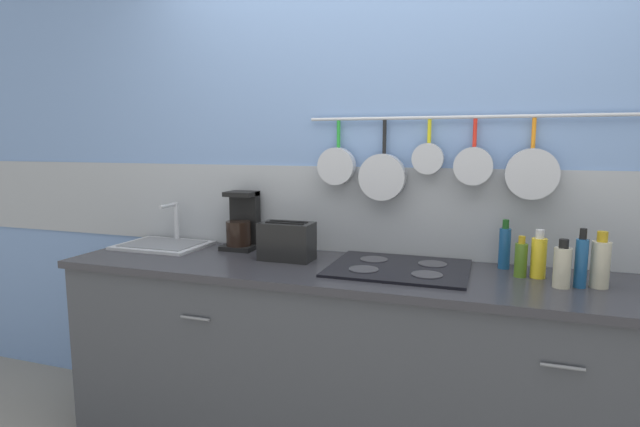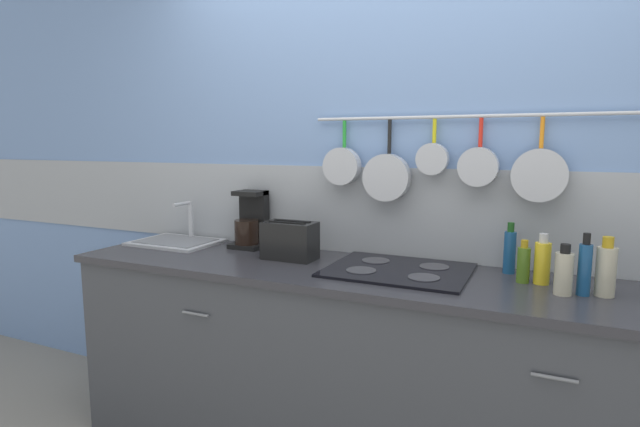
% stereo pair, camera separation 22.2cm
% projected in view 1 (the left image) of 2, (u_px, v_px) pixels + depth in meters
% --- Properties ---
extents(wall_back, '(7.20, 0.15, 2.60)m').
position_uv_depth(wall_back, '(393.00, 186.00, 2.46)').
color(wall_back, '#7293C6').
rests_on(wall_back, ground_plane).
extents(cabinet_base, '(2.88, 0.61, 0.90)m').
position_uv_depth(cabinet_base, '(373.00, 375.00, 2.25)').
color(cabinet_base, '#3F4247').
rests_on(cabinet_base, ground_plane).
extents(countertop, '(2.92, 0.63, 0.03)m').
position_uv_depth(countertop, '(375.00, 274.00, 2.18)').
color(countertop, '#2D2D33').
rests_on(countertop, cabinet_base).
extents(sink_basin, '(0.45, 0.34, 0.22)m').
position_uv_depth(sink_basin, '(164.00, 243.00, 2.69)').
color(sink_basin, '#B7BABF').
rests_on(sink_basin, countertop).
extents(coffee_maker, '(0.17, 0.17, 0.30)m').
position_uv_depth(coffee_maker, '(242.00, 225.00, 2.62)').
color(coffee_maker, black).
rests_on(coffee_maker, countertop).
extents(toaster, '(0.27, 0.15, 0.18)m').
position_uv_depth(toaster, '(287.00, 241.00, 2.37)').
color(toaster, black).
rests_on(toaster, countertop).
extents(cooktop, '(0.60, 0.49, 0.01)m').
position_uv_depth(cooktop, '(399.00, 268.00, 2.20)').
color(cooktop, black).
rests_on(cooktop, countertop).
extents(bottle_hot_sauce, '(0.05, 0.05, 0.22)m').
position_uv_depth(bottle_hot_sauce, '(505.00, 247.00, 2.21)').
color(bottle_hot_sauce, navy).
rests_on(bottle_hot_sauce, countertop).
extents(bottle_dish_soap, '(0.05, 0.05, 0.17)m').
position_uv_depth(bottle_dish_soap, '(521.00, 259.00, 2.07)').
color(bottle_dish_soap, '#4C721E').
rests_on(bottle_dish_soap, countertop).
extents(bottle_vinegar, '(0.06, 0.06, 0.20)m').
position_uv_depth(bottle_vinegar, '(539.00, 257.00, 2.05)').
color(bottle_vinegar, yellow).
rests_on(bottle_vinegar, countertop).
extents(bottle_olive_oil, '(0.06, 0.06, 0.19)m').
position_uv_depth(bottle_olive_oil, '(562.00, 266.00, 1.92)').
color(bottle_olive_oil, '#BFB799').
rests_on(bottle_olive_oil, countertop).
extents(bottle_cooking_wine, '(0.05, 0.05, 0.23)m').
position_uv_depth(bottle_cooking_wine, '(581.00, 262.00, 1.91)').
color(bottle_cooking_wine, navy).
rests_on(bottle_cooking_wine, countertop).
extents(bottle_sesame_oil, '(0.07, 0.07, 0.22)m').
position_uv_depth(bottle_sesame_oil, '(600.00, 263.00, 1.91)').
color(bottle_sesame_oil, '#BFB799').
rests_on(bottle_sesame_oil, countertop).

